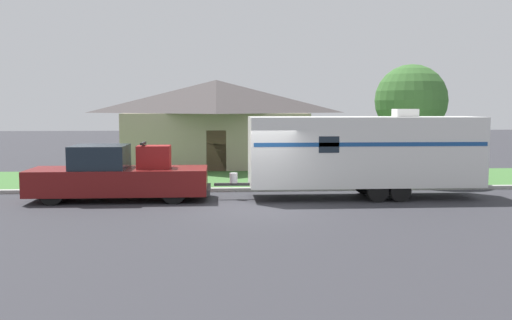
% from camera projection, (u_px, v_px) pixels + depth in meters
% --- Properties ---
extents(ground_plane, '(120.00, 120.00, 0.00)m').
position_uv_depth(ground_plane, '(261.00, 208.00, 18.57)').
color(ground_plane, '#2D2D33').
extents(curb_strip, '(80.00, 0.30, 0.14)m').
position_uv_depth(curb_strip, '(254.00, 189.00, 22.29)').
color(curb_strip, '#999993').
rests_on(curb_strip, ground_plane).
extents(lawn_strip, '(80.00, 7.00, 0.03)m').
position_uv_depth(lawn_strip, '(249.00, 179.00, 25.92)').
color(lawn_strip, '#3D6B33').
rests_on(lawn_strip, ground_plane).
extents(house_across_street, '(10.42, 8.20, 4.80)m').
position_uv_depth(house_across_street, '(216.00, 121.00, 32.40)').
color(house_across_street, gray).
rests_on(house_across_street, ground_plane).
extents(pickup_truck, '(6.30, 2.05, 2.05)m').
position_uv_depth(pickup_truck, '(118.00, 176.00, 20.07)').
color(pickup_truck, black).
rests_on(pickup_truck, ground_plane).
extents(travel_trailer, '(9.54, 2.23, 3.22)m').
position_uv_depth(travel_trailer, '(364.00, 151.00, 20.55)').
color(travel_trailer, black).
rests_on(travel_trailer, ground_plane).
extents(mailbox, '(0.48, 0.20, 1.30)m').
position_uv_depth(mailbox, '(95.00, 165.00, 22.48)').
color(mailbox, brown).
rests_on(mailbox, ground_plane).
extents(tree_in_yard, '(3.10, 3.10, 5.11)m').
position_uv_depth(tree_in_yard, '(411.00, 101.00, 24.52)').
color(tree_in_yard, brown).
rests_on(tree_in_yard, ground_plane).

